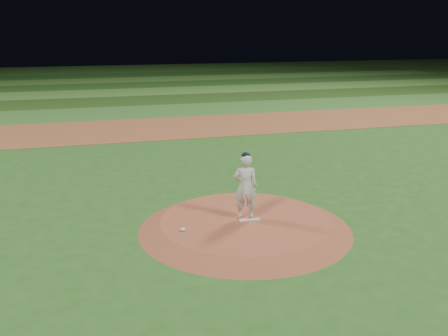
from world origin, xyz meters
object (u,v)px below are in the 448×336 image
object	(u,v)px
pitcher_on_mound	(245,186)
rosin_bag	(183,229)
pitching_rubber	(250,220)
pitchers_mound	(245,224)

from	to	relation	value
pitcher_on_mound	rosin_bag	bearing A→B (deg)	-166.74
pitching_rubber	pitcher_on_mound	bearing A→B (deg)	111.85
pitching_rubber	rosin_bag	distance (m)	1.81
pitchers_mound	pitcher_on_mound	xyz separation A→B (m)	(0.04, 0.13, 0.99)
rosin_bag	pitcher_on_mound	size ratio (longest dim) A/B	0.07
rosin_bag	pitcher_on_mound	bearing A→B (deg)	13.26
pitchers_mound	rosin_bag	xyz separation A→B (m)	(-1.69, -0.28, 0.16)
rosin_bag	pitchers_mound	bearing A→B (deg)	9.33
rosin_bag	pitching_rubber	bearing A→B (deg)	6.64
rosin_bag	pitcher_on_mound	distance (m)	1.97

